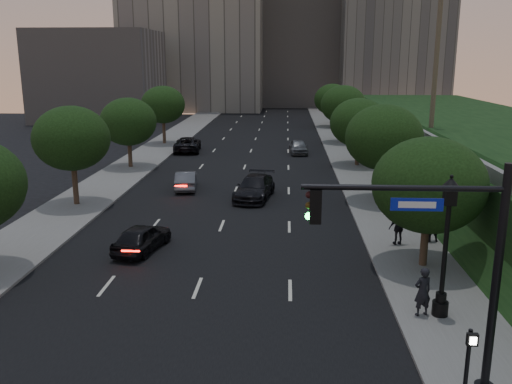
# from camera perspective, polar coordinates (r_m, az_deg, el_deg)

# --- Properties ---
(ground) EXTENTS (160.00, 160.00, 0.00)m
(ground) POSITION_cam_1_polar(r_m,az_deg,el_deg) (19.48, -8.62, -15.98)
(ground) COLOR black
(ground) RESTS_ON ground
(road_surface) EXTENTS (16.00, 140.00, 0.02)m
(road_surface) POSITION_cam_1_polar(r_m,az_deg,el_deg) (47.65, -1.38, 2.17)
(road_surface) COLOR black
(road_surface) RESTS_ON ground
(sidewalk_right) EXTENTS (4.50, 140.00, 0.15)m
(sidewalk_right) POSITION_cam_1_polar(r_m,az_deg,el_deg) (47.94, 10.93, 2.07)
(sidewalk_right) COLOR slate
(sidewalk_right) RESTS_ON ground
(sidewalk_left) EXTENTS (4.50, 140.00, 0.15)m
(sidewalk_left) POSITION_cam_1_polar(r_m,az_deg,el_deg) (49.50, -13.31, 2.32)
(sidewalk_left) COLOR slate
(sidewalk_left) RESTS_ON ground
(embankment) EXTENTS (18.00, 90.00, 4.00)m
(embankment) POSITION_cam_1_polar(r_m,az_deg,el_deg) (48.72, 25.20, 3.49)
(embankment) COLOR black
(embankment) RESTS_ON ground
(parapet_wall) EXTENTS (0.35, 90.00, 0.70)m
(parapet_wall) POSITION_cam_1_polar(r_m,az_deg,el_deg) (45.88, 15.55, 6.71)
(parapet_wall) COLOR slate
(parapet_wall) RESTS_ON embankment
(office_block_left) EXTENTS (26.00, 20.00, 32.00)m
(office_block_left) POSITION_cam_1_polar(r_m,az_deg,el_deg) (110.14, -6.38, 17.06)
(office_block_left) COLOR gray
(office_block_left) RESTS_ON ground
(office_block_mid) EXTENTS (22.00, 18.00, 26.00)m
(office_block_mid) POSITION_cam_1_polar(r_m,az_deg,el_deg) (118.59, 4.43, 15.42)
(office_block_mid) COLOR gray
(office_block_mid) RESTS_ON ground
(office_block_right) EXTENTS (20.00, 22.00, 36.00)m
(office_block_right) POSITION_cam_1_polar(r_m,az_deg,el_deg) (114.63, 14.02, 17.62)
(office_block_right) COLOR slate
(office_block_right) RESTS_ON ground
(office_block_filler) EXTENTS (18.00, 16.00, 14.00)m
(office_block_filler) POSITION_cam_1_polar(r_m,az_deg,el_deg) (91.52, -16.13, 11.65)
(office_block_filler) COLOR gray
(office_block_filler) RESTS_ON ground
(tree_right_a) EXTENTS (5.20, 5.20, 6.24)m
(tree_right_a) POSITION_cam_1_polar(r_m,az_deg,el_deg) (26.00, 17.74, 0.69)
(tree_right_a) COLOR #38281C
(tree_right_a) RESTS_ON ground
(tree_right_b) EXTENTS (5.20, 5.20, 6.74)m
(tree_right_b) POSITION_cam_1_polar(r_m,az_deg,el_deg) (37.46, 13.31, 5.61)
(tree_right_b) COLOR #38281C
(tree_right_b) RESTS_ON ground
(tree_right_c) EXTENTS (5.20, 5.20, 6.24)m
(tree_right_c) POSITION_cam_1_polar(r_m,az_deg,el_deg) (50.27, 10.75, 7.18)
(tree_right_c) COLOR #38281C
(tree_right_c) RESTS_ON ground
(tree_right_d) EXTENTS (5.20, 5.20, 6.74)m
(tree_right_d) POSITION_cam_1_polar(r_m,az_deg,el_deg) (64.06, 9.16, 9.07)
(tree_right_d) COLOR #38281C
(tree_right_d) RESTS_ON ground
(tree_right_e) EXTENTS (5.20, 5.20, 6.24)m
(tree_right_e) POSITION_cam_1_polar(r_m,az_deg,el_deg) (78.99, 8.05, 9.62)
(tree_right_e) COLOR #38281C
(tree_right_e) RESTS_ON ground
(tree_left_b) EXTENTS (5.00, 5.00, 6.71)m
(tree_left_b) POSITION_cam_1_polar(r_m,az_deg,el_deg) (37.60, -18.85, 5.36)
(tree_left_b) COLOR #38281C
(tree_left_b) RESTS_ON ground
(tree_left_c) EXTENTS (5.00, 5.00, 6.34)m
(tree_left_c) POSITION_cam_1_polar(r_m,az_deg,el_deg) (49.84, -13.30, 7.21)
(tree_left_c) COLOR #38281C
(tree_left_c) RESTS_ON ground
(tree_left_d) EXTENTS (5.00, 5.00, 6.71)m
(tree_left_d) POSITION_cam_1_polar(r_m,az_deg,el_deg) (63.30, -9.77, 9.05)
(tree_left_d) COLOR #38281C
(tree_left_d) RESTS_ON ground
(traffic_signal_mast) EXTENTS (5.68, 0.56, 7.00)m
(traffic_signal_mast) POSITION_cam_1_polar(r_m,az_deg,el_deg) (16.10, 20.28, -8.81)
(traffic_signal_mast) COLOR black
(traffic_signal_mast) RESTS_ON ground
(street_lamp) EXTENTS (0.64, 0.64, 5.62)m
(street_lamp) POSITION_cam_1_polar(r_m,az_deg,el_deg) (21.35, 19.26, -6.12)
(street_lamp) COLOR black
(street_lamp) RESTS_ON ground
(pedestrian_signal) EXTENTS (0.30, 0.33, 2.50)m
(pedestrian_signal) POSITION_cam_1_polar(r_m,az_deg,el_deg) (16.62, 21.44, -16.27)
(pedestrian_signal) COLOR black
(pedestrian_signal) RESTS_ON ground
(sedan_near_left) EXTENTS (2.57, 4.49, 1.44)m
(sedan_near_left) POSITION_cam_1_polar(r_m,az_deg,el_deg) (28.50, -11.91, -4.71)
(sedan_near_left) COLOR black
(sedan_near_left) RESTS_ON ground
(sedan_mid_left) EXTENTS (2.01, 4.43, 1.41)m
(sedan_mid_left) POSITION_cam_1_polar(r_m,az_deg,el_deg) (41.35, -7.37, 1.24)
(sedan_mid_left) COLOR #56575D
(sedan_mid_left) RESTS_ON ground
(sedan_far_left) EXTENTS (3.19, 5.93, 1.58)m
(sedan_far_left) POSITION_cam_1_polar(r_m,az_deg,el_deg) (58.39, -7.22, 5.01)
(sedan_far_left) COLOR black
(sedan_far_left) RESTS_ON ground
(sedan_near_right) EXTENTS (3.07, 5.82, 1.61)m
(sedan_near_right) POSITION_cam_1_polar(r_m,az_deg,el_deg) (38.21, -0.16, 0.47)
(sedan_near_right) COLOR black
(sedan_near_right) RESTS_ON ground
(sedan_far_right) EXTENTS (2.09, 4.48, 1.48)m
(sedan_far_right) POSITION_cam_1_polar(r_m,az_deg,el_deg) (56.79, 4.46, 4.78)
(sedan_far_right) COLOR slate
(sedan_far_right) RESTS_ON ground
(pedestrian_a) EXTENTS (0.81, 0.66, 1.92)m
(pedestrian_a) POSITION_cam_1_polar(r_m,az_deg,el_deg) (21.66, 17.13, -10.00)
(pedestrian_a) COLOR black
(pedestrian_a) RESTS_ON sidewalk_right
(pedestrian_b) EXTENTS (1.00, 0.84, 1.84)m
(pedestrian_b) POSITION_cam_1_polar(r_m,az_deg,el_deg) (30.31, 17.91, -3.27)
(pedestrian_b) COLOR black
(pedestrian_b) RESTS_ON sidewalk_right
(pedestrian_c) EXTENTS (1.14, 0.65, 1.83)m
(pedestrian_c) POSITION_cam_1_polar(r_m,az_deg,el_deg) (29.29, 14.80, -3.66)
(pedestrian_c) COLOR black
(pedestrian_c) RESTS_ON sidewalk_right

